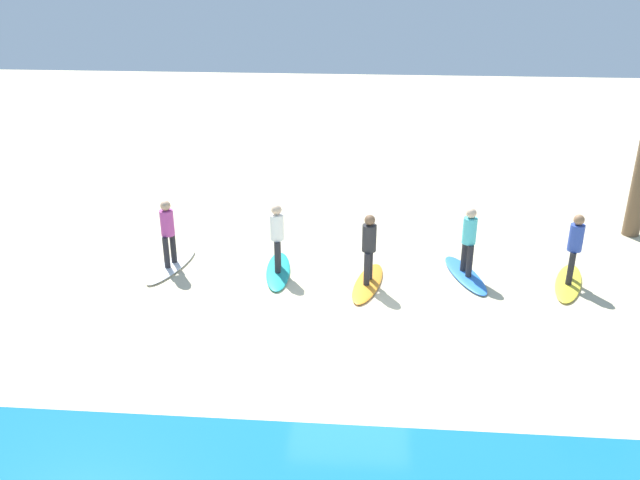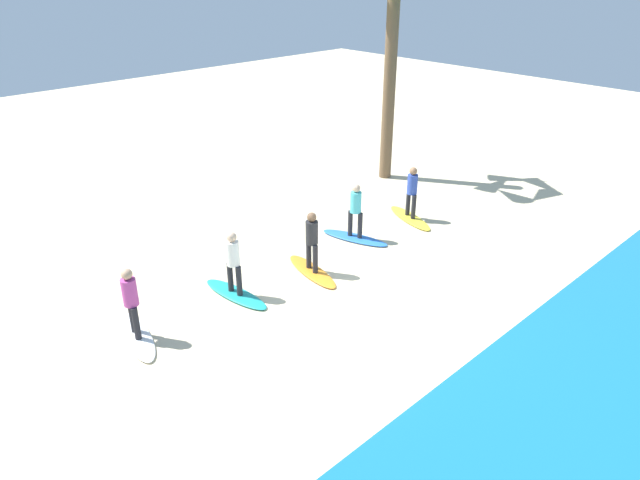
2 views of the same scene
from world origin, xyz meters
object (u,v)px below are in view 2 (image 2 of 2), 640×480
at_px(palm_tree, 394,1).
at_px(surfer_teal, 233,259).
at_px(surfer_orange, 312,238).
at_px(surfboard_white, 137,336).
at_px(surfboard_teal, 236,294).
at_px(surfboard_yellow, 410,218).
at_px(surfboard_blue, 355,238).
at_px(surfboard_orange, 312,271).
at_px(surfer_yellow, 412,189).
at_px(surfer_white, 131,298).
at_px(surfer_blue, 356,207).

bearing_deg(palm_tree, surfer_teal, 18.37).
bearing_deg(surfer_orange, surfboard_white, -6.27).
bearing_deg(surfboard_teal, surfboard_yellow, 83.91).
height_order(surfer_orange, surfboard_white, surfer_orange).
relative_size(surfer_orange, surfboard_white, 0.78).
height_order(surfboard_white, palm_tree, palm_tree).
relative_size(surfboard_blue, surfboard_orange, 1.00).
height_order(surfboard_orange, surfer_orange, surfer_orange).
xyz_separation_m(surfboard_yellow, surfboard_white, (9.36, -0.14, 0.00)).
height_order(surfboard_orange, surfboard_teal, same).
relative_size(surfboard_blue, surfer_orange, 1.28).
bearing_deg(surfer_yellow, surfer_white, -0.86).
bearing_deg(surfer_blue, surfer_orange, 14.81).
bearing_deg(surfer_orange, surfboard_teal, -12.23).
xyz_separation_m(surfboard_orange, surfboard_teal, (2.14, -0.46, 0.00)).
bearing_deg(surfer_white, surfer_orange, 173.73).
relative_size(surfer_yellow, palm_tree, 0.21).
xyz_separation_m(surfboard_orange, surfer_white, (4.76, -0.52, 0.99)).
distance_m(surfboard_orange, surfboard_teal, 2.19).
xyz_separation_m(surfboard_white, surfer_white, (0.00, 0.00, 0.99)).
distance_m(surfboard_teal, palm_tree, 11.46).
relative_size(surfer_teal, surfboard_white, 0.78).
bearing_deg(surfboard_teal, surfer_teal, -5.39).
relative_size(surfer_yellow, surfer_orange, 1.00).
xyz_separation_m(surfboard_teal, surfer_teal, (0.00, 0.00, 0.99)).
height_order(surfboard_orange, surfboard_white, same).
bearing_deg(surfer_yellow, surfer_orange, 4.75).
bearing_deg(surfboard_blue, surfboard_orange, -91.48).
xyz_separation_m(surfer_orange, surfboard_teal, (2.14, -0.46, -0.99)).
height_order(surfer_orange, surfer_teal, same).
distance_m(surfboard_blue, surfboard_orange, 2.37).
height_order(surfboard_blue, surfer_blue, surfer_blue).
relative_size(surfer_orange, surfer_white, 1.00).
xyz_separation_m(surfboard_white, palm_tree, (-11.81, -2.99, 6.13)).
relative_size(surfboard_white, surfer_white, 1.28).
bearing_deg(surfboard_yellow, surfboard_white, -72.12).
relative_size(surfer_teal, palm_tree, 0.21).
bearing_deg(surfboard_blue, surfer_yellow, 68.22).
relative_size(surfboard_yellow, surfer_orange, 1.28).
xyz_separation_m(surfboard_yellow, surfer_yellow, (0.00, 0.00, 0.99)).
height_order(surfer_blue, surfboard_teal, surfer_blue).
bearing_deg(surfboard_blue, surfboard_white, -105.63).
height_order(surfer_orange, surfer_white, same).
xyz_separation_m(surfer_yellow, surfboard_blue, (2.32, -0.22, -0.99)).
bearing_deg(surfboard_yellow, surfer_blue, -76.75).
height_order(surfer_yellow, surfboard_blue, surfer_yellow).
xyz_separation_m(surfboard_blue, surfer_white, (7.04, 0.08, 0.99)).
xyz_separation_m(surfer_blue, surfer_orange, (2.29, 0.60, 0.00)).
relative_size(surfboard_teal, surfer_teal, 1.28).
relative_size(surfer_yellow, surfboard_teal, 0.78).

